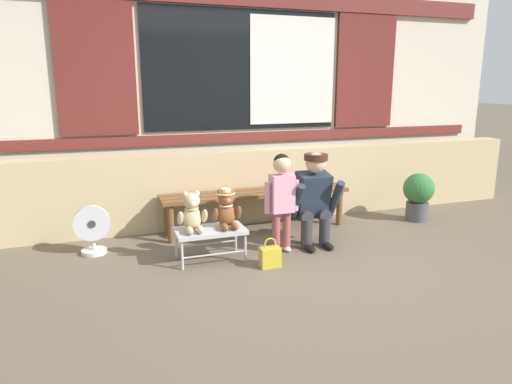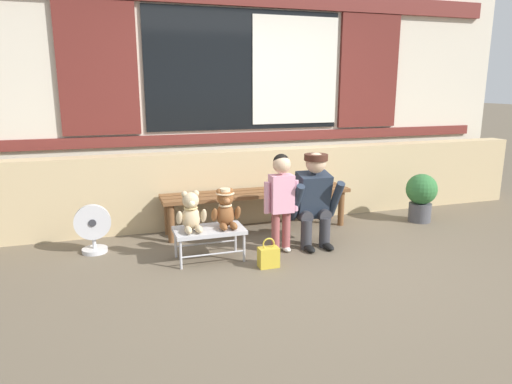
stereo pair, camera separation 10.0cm
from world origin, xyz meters
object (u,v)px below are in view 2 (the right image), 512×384
(teddy_bear_plain, at_px, (191,213))
(floor_fan, at_px, (93,229))
(teddy_bear_with_hat, at_px, (226,209))
(wooden_bench_long, at_px, (257,197))
(adult_crouching, at_px, (314,199))
(potted_plant, at_px, (421,195))
(small_display_bench, at_px, (209,232))
(child_standing, at_px, (281,192))
(handbag_on_ground, at_px, (269,257))

(teddy_bear_plain, height_order, floor_fan, teddy_bear_plain)
(teddy_bear_plain, distance_m, teddy_bear_with_hat, 0.32)
(wooden_bench_long, bearing_deg, adult_crouching, -60.38)
(wooden_bench_long, relative_size, potted_plant, 3.68)
(small_display_bench, bearing_deg, child_standing, -0.66)
(small_display_bench, distance_m, potted_plant, 2.68)
(handbag_on_ground, relative_size, potted_plant, 0.48)
(handbag_on_ground, bearing_deg, potted_plant, 19.71)
(teddy_bear_with_hat, bearing_deg, wooden_bench_long, 53.21)
(teddy_bear_with_hat, bearing_deg, child_standing, -1.08)
(teddy_bear_with_hat, xyz_separation_m, adult_crouching, (0.92, 0.06, 0.01))
(small_display_bench, relative_size, handbag_on_ground, 2.35)
(small_display_bench, distance_m, adult_crouching, 1.10)
(child_standing, bearing_deg, teddy_bear_with_hat, 178.92)
(wooden_bench_long, height_order, potted_plant, potted_plant)
(teddy_bear_plain, bearing_deg, floor_fan, 149.19)
(adult_crouching, bearing_deg, floor_fan, 167.95)
(floor_fan, bearing_deg, handbag_on_ground, -30.06)
(child_standing, relative_size, handbag_on_ground, 3.52)
(small_display_bench, height_order, teddy_bear_plain, teddy_bear_plain)
(teddy_bear_plain, height_order, teddy_bear_with_hat, same)
(small_display_bench, distance_m, teddy_bear_with_hat, 0.26)
(small_display_bench, relative_size, child_standing, 0.67)
(wooden_bench_long, bearing_deg, potted_plant, -8.44)
(teddy_bear_plain, bearing_deg, child_standing, -0.63)
(teddy_bear_plain, relative_size, potted_plant, 0.64)
(wooden_bench_long, distance_m, adult_crouching, 0.77)
(wooden_bench_long, height_order, small_display_bench, wooden_bench_long)
(adult_crouching, relative_size, handbag_on_ground, 3.49)
(potted_plant, relative_size, floor_fan, 1.19)
(handbag_on_ground, distance_m, floor_fan, 1.72)
(adult_crouching, bearing_deg, handbag_on_ground, -146.61)
(adult_crouching, xyz_separation_m, floor_fan, (-2.10, 0.45, -0.24))
(teddy_bear_plain, distance_m, child_standing, 0.87)
(child_standing, height_order, handbag_on_ground, child_standing)
(small_display_bench, bearing_deg, potted_plant, 9.46)
(handbag_on_ground, xyz_separation_m, floor_fan, (-1.48, 0.86, 0.14))
(child_standing, bearing_deg, small_display_bench, 179.34)
(teddy_bear_plain, distance_m, adult_crouching, 1.24)
(wooden_bench_long, distance_m, small_display_bench, 1.02)
(child_standing, relative_size, potted_plant, 1.68)
(teddy_bear_plain, bearing_deg, potted_plant, 8.90)
(teddy_bear_plain, bearing_deg, teddy_bear_with_hat, 0.13)
(small_display_bench, relative_size, potted_plant, 1.12)
(teddy_bear_with_hat, xyz_separation_m, potted_plant, (2.48, 0.44, -0.15))
(small_display_bench, relative_size, teddy_bear_with_hat, 1.76)
(child_standing, height_order, floor_fan, child_standing)
(wooden_bench_long, bearing_deg, teddy_bear_with_hat, -126.79)
(wooden_bench_long, xyz_separation_m, floor_fan, (-1.72, -0.21, -0.13))
(teddy_bear_with_hat, xyz_separation_m, floor_fan, (-1.18, 0.51, -0.23))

